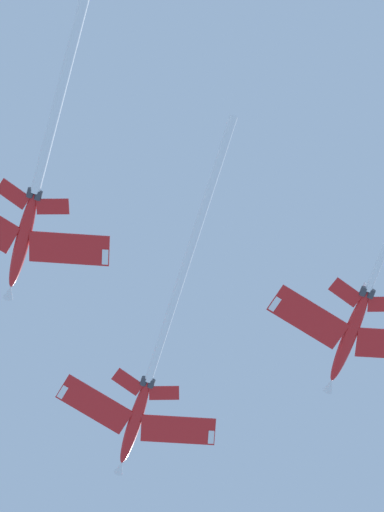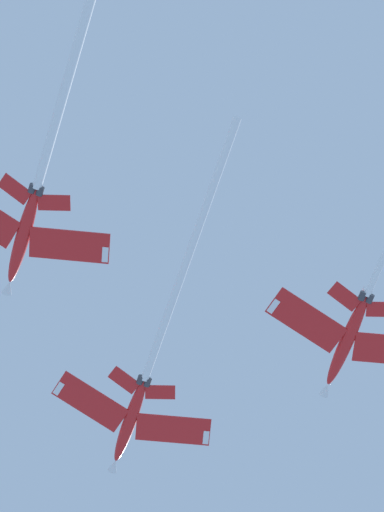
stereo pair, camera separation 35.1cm
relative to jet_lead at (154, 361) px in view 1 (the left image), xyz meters
name	(u,v)px [view 1 (the left image)]	position (x,y,z in m)	size (l,w,h in m)	color
jet_lead	(154,361)	(0.00, 0.00, 0.00)	(45.76, 20.13, 11.93)	red
jet_left_wing	(48,141)	(22.73, -16.46, -6.87)	(50.32, 20.11, 14.71)	red
jet_right_wing	(371,283)	(15.07, 21.82, -3.93)	(45.53, 20.13, 11.74)	red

